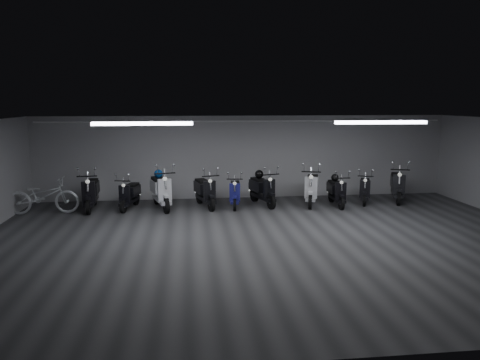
{
  "coord_description": "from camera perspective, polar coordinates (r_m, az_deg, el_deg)",
  "views": [
    {
      "loc": [
        -1.92,
        -10.11,
        3.26
      ],
      "look_at": [
        -0.46,
        2.5,
        1.05
      ],
      "focal_mm": 33.71,
      "sensor_mm": 36.0,
      "label": 1
    }
  ],
  "objects": [
    {
      "name": "front_wall",
      "position": [
        5.76,
        13.44,
        -9.23
      ],
      "size": [
        14.0,
        0.01,
        2.8
      ],
      "primitive_type": "cube",
      "color": "#99999C",
      "rests_on": "ground"
    },
    {
      "name": "helmet_2",
      "position": [
        14.45,
        2.44,
        0.74
      ],
      "size": [
        0.28,
        0.28,
        0.28
      ],
      "primitive_type": "sphere",
      "color": "black",
      "rests_on": "scooter_5"
    },
    {
      "name": "scooter_7",
      "position": [
        14.5,
        12.14,
        -0.87
      ],
      "size": [
        0.59,
        1.66,
        1.22
      ],
      "primitive_type": null,
      "rotation": [
        0.0,
        0.0,
        -0.03
      ],
      "color": "black",
      "rests_on": "floor"
    },
    {
      "name": "scooter_3",
      "position": [
        14.02,
        -4.46,
        -0.79
      ],
      "size": [
        1.06,
        1.9,
        1.34
      ],
      "primitive_type": null,
      "rotation": [
        0.0,
        0.0,
        0.27
      ],
      "color": "black",
      "rests_on": "floor"
    },
    {
      "name": "scooter_0",
      "position": [
        14.41,
        -18.38,
        -0.85
      ],
      "size": [
        0.76,
        1.93,
        1.41
      ],
      "primitive_type": null,
      "rotation": [
        0.0,
        0.0,
        0.07
      ],
      "color": "black",
      "rests_on": "floor"
    },
    {
      "name": "scooter_1",
      "position": [
        14.21,
        -13.82,
        -1.21
      ],
      "size": [
        0.9,
        1.69,
        1.2
      ],
      "primitive_type": null,
      "rotation": [
        0.0,
        0.0,
        -0.24
      ],
      "color": "black",
      "rests_on": "floor"
    },
    {
      "name": "scooter_5",
      "position": [
        14.28,
        2.87,
        -0.59
      ],
      "size": [
        1.1,
        1.9,
        1.34
      ],
      "primitive_type": null,
      "rotation": [
        0.0,
        0.0,
        0.3
      ],
      "color": "black",
      "rests_on": "floor"
    },
    {
      "name": "scooter_4",
      "position": [
        14.07,
        -0.64,
        -1.01
      ],
      "size": [
        0.73,
        1.67,
        1.21
      ],
      "primitive_type": null,
      "rotation": [
        0.0,
        0.0,
        -0.12
      ],
      "color": "navy",
      "rests_on": "floor"
    },
    {
      "name": "scooter_6",
      "position": [
        14.51,
        9.09,
        -0.32
      ],
      "size": [
        1.23,
        2.04,
        1.44
      ],
      "primitive_type": null,
      "rotation": [
        0.0,
        0.0,
        -0.33
      ],
      "color": "silver",
      "rests_on": "floor"
    },
    {
      "name": "scooter_9",
      "position": [
        15.7,
        19.32,
        -0.01
      ],
      "size": [
        1.28,
        2.03,
        1.43
      ],
      "primitive_type": null,
      "rotation": [
        0.0,
        0.0,
        -0.36
      ],
      "color": "black",
      "rests_on": "floor"
    },
    {
      "name": "fluor_strip_left",
      "position": [
        11.17,
        -12.22,
        6.99
      ],
      "size": [
        2.4,
        0.18,
        0.08
      ],
      "primitive_type": "cube",
      "color": "white",
      "rests_on": "ceiling"
    },
    {
      "name": "back_wall",
      "position": [
        15.35,
        0.65,
        2.91
      ],
      "size": [
        14.0,
        0.01,
        2.8
      ],
      "primitive_type": "cube",
      "color": "#99999C",
      "rests_on": "ground"
    },
    {
      "name": "conduit",
      "position": [
        15.16,
        0.7,
        7.46
      ],
      "size": [
        13.6,
        0.05,
        0.05
      ],
      "primitive_type": "cylinder",
      "rotation": [
        0.0,
        1.57,
        0.0
      ],
      "color": "white",
      "rests_on": "back_wall"
    },
    {
      "name": "helmet_1",
      "position": [
        14.21,
        -10.28,
        0.79
      ],
      "size": [
        0.26,
        0.26,
        0.26
      ],
      "primitive_type": "sphere",
      "color": "navy",
      "rests_on": "scooter_2"
    },
    {
      "name": "scooter_8",
      "position": [
        15.17,
        15.53,
        -0.59
      ],
      "size": [
        1.1,
        1.7,
        1.2
      ],
      "primitive_type": null,
      "rotation": [
        0.0,
        0.0,
        -0.38
      ],
      "color": "black",
      "rests_on": "floor"
    },
    {
      "name": "fluor_strip_right",
      "position": [
        12.16,
        17.42,
        6.98
      ],
      "size": [
        2.4,
        0.18,
        0.08
      ],
      "primitive_type": "cube",
      "color": "white",
      "rests_on": "ceiling"
    },
    {
      "name": "ceiling",
      "position": [
        10.3,
        4.2,
        7.32
      ],
      "size": [
        14.0,
        10.0,
        0.01
      ],
      "primitive_type": "cube",
      "color": "gray",
      "rests_on": "ground"
    },
    {
      "name": "helmet_0",
      "position": [
        14.67,
        11.92,
        0.31
      ],
      "size": [
        0.24,
        0.24,
        0.24
      ],
      "primitive_type": "sphere",
      "color": "black",
      "rests_on": "scooter_7"
    },
    {
      "name": "scooter_2",
      "position": [
        13.99,
        -10.0,
        -0.63
      ],
      "size": [
        1.19,
        2.11,
        1.49
      ],
      "primitive_type": null,
      "rotation": [
        0.0,
        0.0,
        0.28
      ],
      "color": "silver",
      "rests_on": "floor"
    },
    {
      "name": "bicycle",
      "position": [
        14.41,
        -23.7,
        -1.4
      ],
      "size": [
        2.03,
        0.76,
        1.3
      ],
      "primitive_type": "imported",
      "rotation": [
        0.0,
        0.0,
        1.59
      ],
      "color": "silver",
      "rests_on": "floor"
    },
    {
      "name": "floor",
      "position": [
        10.79,
        4.01,
        -7.75
      ],
      "size": [
        14.0,
        10.0,
        0.01
      ],
      "primitive_type": "cube",
      "color": "#323335",
      "rests_on": "ground"
    }
  ]
}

